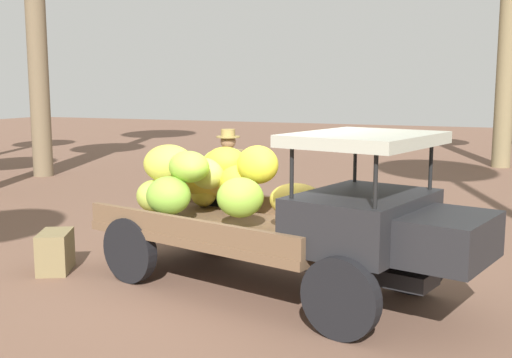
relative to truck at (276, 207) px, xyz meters
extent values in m
plane|color=brown|center=(-0.40, 0.18, -0.93)|extent=(60.00, 60.00, 0.00)
cube|color=black|center=(-0.13, -0.07, -0.50)|extent=(3.99, 1.40, 0.16)
cylinder|color=black|center=(1.48, 0.36, -0.55)|extent=(0.79, 0.32, 0.77)
cylinder|color=black|center=(1.09, -1.19, -0.55)|extent=(0.79, 0.32, 0.77)
cylinder|color=black|center=(-1.24, 1.04, -0.55)|extent=(0.79, 0.32, 0.77)
cylinder|color=black|center=(-1.63, -0.52, -0.55)|extent=(0.79, 0.32, 0.77)
cube|color=brown|center=(-0.56, 0.04, -0.32)|extent=(3.33, 2.40, 0.10)
cube|color=brown|center=(-0.37, 0.82, -0.16)|extent=(2.93, 0.80, 0.22)
cube|color=brown|center=(-0.76, -0.73, -0.16)|extent=(2.93, 0.80, 0.22)
cube|color=black|center=(1.09, -0.37, 0.01)|extent=(1.44, 1.74, 0.55)
cube|color=black|center=(1.96, -0.59, -0.05)|extent=(0.94, 1.20, 0.44)
cylinder|color=black|center=(1.67, 0.15, 0.56)|extent=(0.04, 0.04, 0.55)
cylinder|color=black|center=(1.36, -1.10, 0.56)|extent=(0.04, 0.04, 0.55)
cylinder|color=black|center=(0.82, 0.36, 0.56)|extent=(0.04, 0.04, 0.55)
cylinder|color=black|center=(0.50, -0.89, 0.56)|extent=(0.04, 0.04, 0.55)
cube|color=#A9AA98|center=(1.09, -0.37, 0.83)|extent=(1.55, 1.77, 0.12)
ellipsoid|color=#7FB238|center=(-1.30, -0.17, 0.07)|extent=(0.64, 0.64, 0.58)
ellipsoid|color=#B7CA4A|center=(-1.73, 0.23, -0.03)|extent=(0.73, 0.72, 0.44)
ellipsoid|color=#BAC64C|center=(-0.89, 0.69, 0.33)|extent=(0.56, 0.46, 0.53)
ellipsoid|color=#B9BB4B|center=(-1.07, 0.41, 0.27)|extent=(0.71, 0.71, 0.50)
ellipsoid|color=gold|center=(-1.36, 0.85, -0.07)|extent=(0.58, 0.58, 0.38)
ellipsoid|color=#95C33C|center=(-1.14, 0.06, 0.39)|extent=(0.78, 0.76, 0.39)
ellipsoid|color=gold|center=(0.27, -0.02, 0.08)|extent=(0.70, 0.46, 0.43)
ellipsoid|color=gold|center=(-1.56, 0.30, 0.38)|extent=(0.77, 0.72, 0.61)
ellipsoid|color=gold|center=(-0.70, 0.46, 0.18)|extent=(0.78, 0.77, 0.54)
ellipsoid|color=gold|center=(-1.14, 0.84, 0.19)|extent=(0.72, 0.76, 0.53)
ellipsoid|color=#B8C73E|center=(-1.06, 0.69, 0.35)|extent=(0.75, 0.73, 0.48)
ellipsoid|color=yellow|center=(-0.35, 0.32, 0.43)|extent=(0.74, 0.71, 0.55)
ellipsoid|color=yellow|center=(-1.31, 0.82, 0.12)|extent=(0.77, 0.73, 0.61)
ellipsoid|color=#8EBD3A|center=(-0.38, -0.14, 0.10)|extent=(0.69, 0.71, 0.59)
ellipsoid|color=gold|center=(-0.91, 0.59, 0.40)|extent=(0.53, 0.47, 0.43)
ellipsoid|color=yellow|center=(0.40, 0.44, -0.06)|extent=(0.70, 0.63, 0.45)
cylinder|color=#3D393F|center=(-1.21, 1.51, -0.52)|extent=(0.15, 0.15, 0.82)
cylinder|color=#3D393F|center=(-1.44, 1.62, -0.52)|extent=(0.15, 0.15, 0.82)
cube|color=olive|center=(-1.33, 1.56, 0.17)|extent=(0.46, 0.38, 0.57)
cylinder|color=olive|center=(-1.28, 1.43, 0.26)|extent=(0.19, 0.41, 0.10)
cylinder|color=olive|center=(-1.46, 1.51, 0.26)|extent=(0.40, 0.27, 0.10)
sphere|color=#8B6546|center=(-1.33, 1.56, 0.57)|extent=(0.22, 0.22, 0.22)
cylinder|color=olive|center=(-1.33, 1.56, 0.63)|extent=(0.34, 0.34, 0.02)
cylinder|color=olive|center=(-1.33, 1.56, 0.69)|extent=(0.20, 0.20, 0.10)
cube|color=olive|center=(-2.73, -0.51, -0.68)|extent=(0.59, 0.69, 0.50)
cylinder|color=olive|center=(2.11, 12.38, 2.10)|extent=(0.51, 0.51, 6.07)
camera|label=1|loc=(2.47, -6.50, 1.36)|focal=43.82mm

